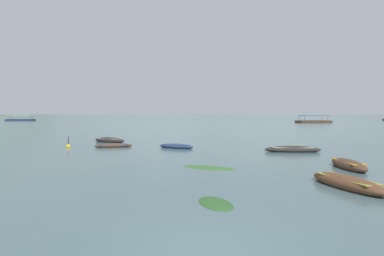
{
  "coord_description": "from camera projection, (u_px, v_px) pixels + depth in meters",
  "views": [
    {
      "loc": [
        -0.07,
        -7.25,
        3.03
      ],
      "look_at": [
        -1.6,
        44.19,
        0.69
      ],
      "focal_mm": 30.33,
      "sensor_mm": 36.0,
      "label": 1
    }
  ],
  "objects": [
    {
      "name": "mountain_3",
      "position": [
        244.0,
        78.0,
        2629.77
      ],
      "size": [
        2101.52,
        2101.52,
        572.42
      ],
      "primitive_type": "cone",
      "color": "slate",
      "rests_on": "ground"
    },
    {
      "name": "ferry_0",
      "position": [
        313.0,
        121.0,
        103.27
      ],
      "size": [
        11.36,
        6.54,
        2.54
      ],
      "color": "#4C3323",
      "rests_on": "ground"
    },
    {
      "name": "rowboat_2",
      "position": [
        348.0,
        165.0,
        17.77
      ],
      "size": [
        1.18,
        3.46,
        0.63
      ],
      "color": "#4C3323",
      "rests_on": "ground"
    },
    {
      "name": "rowboat_1",
      "position": [
        110.0,
        140.0,
        34.1
      ],
      "size": [
        4.1,
        3.04,
        0.63
      ],
      "color": "#2D2826",
      "rests_on": "ground"
    },
    {
      "name": "weed_patch_0",
      "position": [
        209.0,
        168.0,
        17.96
      ],
      "size": [
        3.28,
        2.28,
        0.14
      ],
      "primitive_type": "ellipsoid",
      "rotation": [
        0.0,
        0.0,
        2.73
      ],
      "color": "#38662D",
      "rests_on": "ground"
    },
    {
      "name": "rowboat_6",
      "position": [
        176.0,
        146.0,
        28.17
      ],
      "size": [
        3.45,
        2.49,
        0.48
      ],
      "color": "navy",
      "rests_on": "ground"
    },
    {
      "name": "weed_patch_1",
      "position": [
        299.0,
        147.0,
        29.06
      ],
      "size": [
        3.88,
        3.71,
        0.14
      ],
      "primitive_type": "ellipsoid",
      "rotation": [
        0.0,
        0.0,
        2.51
      ],
      "color": "#477033",
      "rests_on": "ground"
    },
    {
      "name": "ferry_1",
      "position": [
        20.0,
        120.0,
        129.3
      ],
      "size": [
        10.65,
        3.64,
        2.54
      ],
      "color": "navy",
      "rests_on": "ground"
    },
    {
      "name": "rowboat_0",
      "position": [
        113.0,
        146.0,
        28.98
      ],
      "size": [
        3.38,
        1.69,
        0.44
      ],
      "color": "#4C3323",
      "rests_on": "ground"
    },
    {
      "name": "ground_plane",
      "position": [
        202.0,
        114.0,
        1505.16
      ],
      "size": [
        6000.0,
        6000.0,
        0.0
      ],
      "primitive_type": "plane",
      "color": "#476066"
    },
    {
      "name": "mooring_buoy",
      "position": [
        68.0,
        146.0,
        28.67
      ],
      "size": [
        0.4,
        0.4,
        1.09
      ],
      "color": "yellow",
      "rests_on": "ground"
    },
    {
      "name": "weed_patch_2",
      "position": [
        216.0,
        204.0,
        10.85
      ],
      "size": [
        1.56,
        2.08,
        0.14
      ],
      "primitive_type": "ellipsoid",
      "rotation": [
        0.0,
        0.0,
        1.89
      ],
      "color": "#2D5628",
      "rests_on": "ground"
    },
    {
      "name": "mountain_2",
      "position": [
        157.0,
        77.0,
        2454.13
      ],
      "size": [
        1628.57,
        1628.57,
        558.3
      ],
      "primitive_type": "cone",
      "color": "slate",
      "rests_on": "ground"
    },
    {
      "name": "rowboat_5",
      "position": [
        293.0,
        150.0,
        25.42
      ],
      "size": [
        4.38,
        1.26,
        0.59
      ],
      "color": "#2D2826",
      "rests_on": "ground"
    },
    {
      "name": "rowboat_3",
      "position": [
        347.0,
        183.0,
        13.18
      ],
      "size": [
        2.31,
        4.05,
        0.63
      ],
      "color": "brown",
      "rests_on": "ground"
    }
  ]
}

